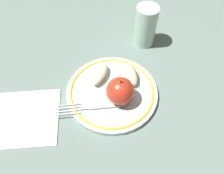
{
  "coord_description": "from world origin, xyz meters",
  "views": [
    {
      "loc": [
        0.03,
        0.3,
        0.46
      ],
      "look_at": [
        0.02,
        0.0,
        0.04
      ],
      "focal_mm": 35.0,
      "sensor_mm": 36.0,
      "label": 1
    }
  ],
  "objects_px": {
    "apple_slice_front": "(100,74)",
    "napkin_folded": "(26,117)",
    "plate": "(112,93)",
    "apple_red_whole": "(120,91)",
    "drinking_glass": "(145,26)",
    "fork": "(94,107)",
    "apple_slice_back": "(131,74)"
  },
  "relations": [
    {
      "from": "apple_red_whole",
      "to": "napkin_folded",
      "type": "height_order",
      "value": "apple_red_whole"
    },
    {
      "from": "fork",
      "to": "napkin_folded",
      "type": "xyz_separation_m",
      "value": [
        0.16,
        0.01,
        -0.01
      ]
    },
    {
      "from": "apple_slice_back",
      "to": "fork",
      "type": "xyz_separation_m",
      "value": [
        0.09,
        0.09,
        -0.01
      ]
    },
    {
      "from": "apple_red_whole",
      "to": "drinking_glass",
      "type": "relative_size",
      "value": 0.63
    },
    {
      "from": "apple_red_whole",
      "to": "drinking_glass",
      "type": "xyz_separation_m",
      "value": [
        -0.08,
        -0.21,
        0.01
      ]
    },
    {
      "from": "apple_red_whole",
      "to": "apple_slice_front",
      "type": "height_order",
      "value": "apple_red_whole"
    },
    {
      "from": "apple_slice_front",
      "to": "fork",
      "type": "height_order",
      "value": "apple_slice_front"
    },
    {
      "from": "fork",
      "to": "napkin_folded",
      "type": "relative_size",
      "value": 1.12
    },
    {
      "from": "apple_slice_front",
      "to": "napkin_folded",
      "type": "height_order",
      "value": "apple_slice_front"
    },
    {
      "from": "fork",
      "to": "drinking_glass",
      "type": "relative_size",
      "value": 1.47
    },
    {
      "from": "apple_slice_front",
      "to": "apple_slice_back",
      "type": "distance_m",
      "value": 0.08
    },
    {
      "from": "plate",
      "to": "apple_red_whole",
      "type": "relative_size",
      "value": 3.08
    },
    {
      "from": "apple_slice_front",
      "to": "fork",
      "type": "xyz_separation_m",
      "value": [
        0.01,
        0.09,
        -0.01
      ]
    },
    {
      "from": "fork",
      "to": "apple_red_whole",
      "type": "bearing_deg",
      "value": -165.35
    },
    {
      "from": "apple_red_whole",
      "to": "napkin_folded",
      "type": "xyz_separation_m",
      "value": [
        0.22,
        0.04,
        -0.05
      ]
    },
    {
      "from": "plate",
      "to": "drinking_glass",
      "type": "height_order",
      "value": "drinking_glass"
    },
    {
      "from": "fork",
      "to": "plate",
      "type": "bearing_deg",
      "value": -140.62
    },
    {
      "from": "apple_red_whole",
      "to": "apple_slice_back",
      "type": "relative_size",
      "value": 1.03
    },
    {
      "from": "plate",
      "to": "fork",
      "type": "xyz_separation_m",
      "value": [
        0.04,
        0.04,
        0.01
      ]
    },
    {
      "from": "fork",
      "to": "napkin_folded",
      "type": "distance_m",
      "value": 0.16
    },
    {
      "from": "apple_slice_front",
      "to": "apple_slice_back",
      "type": "height_order",
      "value": "same"
    },
    {
      "from": "napkin_folded",
      "to": "fork",
      "type": "bearing_deg",
      "value": -174.96
    },
    {
      "from": "plate",
      "to": "drinking_glass",
      "type": "distance_m",
      "value": 0.22
    },
    {
      "from": "plate",
      "to": "apple_slice_front",
      "type": "relative_size",
      "value": 3.16
    },
    {
      "from": "plate",
      "to": "apple_slice_back",
      "type": "distance_m",
      "value": 0.07
    },
    {
      "from": "apple_red_whole",
      "to": "napkin_folded",
      "type": "distance_m",
      "value": 0.23
    },
    {
      "from": "apple_slice_back",
      "to": "napkin_folded",
      "type": "distance_m",
      "value": 0.27
    },
    {
      "from": "plate",
      "to": "fork",
      "type": "distance_m",
      "value": 0.06
    },
    {
      "from": "fork",
      "to": "apple_slice_front",
      "type": "bearing_deg",
      "value": -103.56
    },
    {
      "from": "drinking_glass",
      "to": "plate",
      "type": "bearing_deg",
      "value": 62.07
    },
    {
      "from": "apple_slice_front",
      "to": "apple_red_whole",
      "type": "bearing_deg",
      "value": -120.56
    },
    {
      "from": "apple_slice_back",
      "to": "drinking_glass",
      "type": "distance_m",
      "value": 0.16
    }
  ]
}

